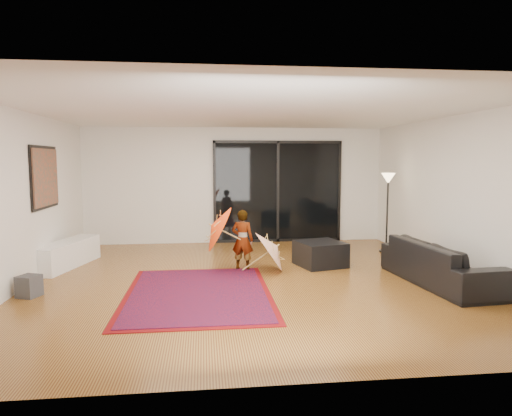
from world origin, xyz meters
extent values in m
plane|color=olive|center=(0.00, 0.00, 0.00)|extent=(7.00, 7.00, 0.00)
plane|color=white|center=(0.00, 0.00, 2.70)|extent=(7.00, 7.00, 0.00)
plane|color=silver|center=(0.00, 3.50, 1.35)|extent=(7.00, 0.00, 7.00)
plane|color=silver|center=(0.00, -3.50, 1.35)|extent=(7.00, 0.00, 7.00)
plane|color=silver|center=(-3.50, 0.00, 1.35)|extent=(0.00, 7.00, 7.00)
plane|color=silver|center=(3.50, 0.00, 1.35)|extent=(0.00, 7.00, 7.00)
cube|color=black|center=(1.00, 3.47, 1.20)|extent=(3.00, 0.04, 2.40)
cube|color=black|center=(1.00, 3.45, 2.37)|extent=(3.06, 0.06, 0.06)
cube|color=black|center=(1.00, 3.45, 0.03)|extent=(3.06, 0.06, 0.06)
cube|color=black|center=(1.00, 3.45, 1.20)|extent=(0.06, 0.06, 2.40)
cube|color=black|center=(-3.48, 1.00, 1.65)|extent=(0.02, 1.28, 1.08)
cube|color=#21544A|center=(-3.46, 1.00, 1.65)|extent=(0.03, 1.18, 0.98)
cube|color=white|center=(-3.25, 1.33, 0.23)|extent=(0.83, 1.74, 0.47)
cube|color=#424244|center=(-3.25, -0.54, 0.15)|extent=(0.35, 0.35, 0.31)
cube|color=#61080A|center=(-0.85, -0.68, 0.01)|extent=(2.10, 2.93, 0.01)
cube|color=maroon|center=(-0.85, -0.68, 0.01)|extent=(1.94, 2.77, 0.02)
imported|color=black|center=(2.95, -0.56, 0.33)|extent=(1.09, 2.36, 0.67)
cube|color=black|center=(1.37, 0.87, 0.22)|extent=(0.96, 0.96, 0.45)
cylinder|color=black|center=(3.10, 1.97, 0.02)|extent=(0.29, 0.29, 0.03)
cylinder|color=black|center=(3.10, 1.97, 0.77)|extent=(0.04, 0.04, 1.54)
cone|color=#FFD899|center=(3.10, 1.97, 1.56)|extent=(0.29, 0.29, 0.23)
imported|color=#999999|center=(-0.08, 0.72, 0.54)|extent=(0.46, 0.38, 1.08)
cone|color=#FF430D|center=(-0.63, 0.67, 0.73)|extent=(0.55, 0.86, 0.84)
cylinder|color=#AE8F4A|center=(-0.63, 0.67, 0.40)|extent=(0.45, 0.02, 0.25)
cylinder|color=#AE8F4A|center=(-0.63, 0.67, 0.84)|extent=(0.06, 0.02, 0.04)
cone|color=white|center=(0.52, 0.57, 0.51)|extent=(0.62, 0.83, 0.79)
cylinder|color=#AE8F4A|center=(0.52, 0.57, 0.13)|extent=(0.47, 0.02, 0.33)
cylinder|color=#AE8F4A|center=(0.52, 0.57, 0.62)|extent=(0.05, 0.02, 0.05)
camera|label=1|loc=(-0.76, -7.22, 1.94)|focal=32.00mm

